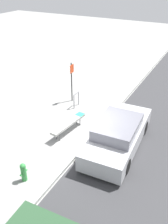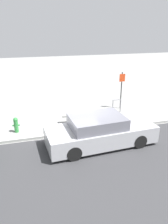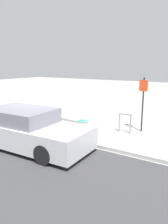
# 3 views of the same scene
# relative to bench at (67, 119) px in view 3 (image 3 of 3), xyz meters

# --- Properties ---
(ground_plane) EXTENTS (60.00, 60.00, 0.00)m
(ground_plane) POSITION_rel_bench_xyz_m (-0.56, -1.14, -0.48)
(ground_plane) COLOR gray
(curb) EXTENTS (60.00, 0.20, 0.13)m
(curb) POSITION_rel_bench_xyz_m (-0.56, -1.14, -0.41)
(curb) COLOR #A8A8A3
(curb) RESTS_ON ground_plane
(bench) EXTENTS (2.23, 0.63, 0.54)m
(bench) POSITION_rel_bench_xyz_m (0.00, 0.00, 0.00)
(bench) COLOR #515156
(bench) RESTS_ON ground_plane
(bike_rack) EXTENTS (0.55, 0.06, 0.83)m
(bike_rack) POSITION_rel_bench_xyz_m (2.36, 0.94, 0.03)
(bike_rack) COLOR gray
(bike_rack) RESTS_ON ground_plane
(sign_post) EXTENTS (0.36, 0.08, 2.30)m
(sign_post) POSITION_rel_bench_xyz_m (2.88, 1.52, 0.91)
(sign_post) COLOR black
(sign_post) RESTS_ON ground_plane
(fire_hydrant) EXTENTS (0.36, 0.22, 0.77)m
(fire_hydrant) POSITION_rel_bench_xyz_m (-3.43, -0.18, -0.07)
(fire_hydrant) COLOR #338C3F
(fire_hydrant) RESTS_ON ground_plane
(parked_car_near) EXTENTS (4.77, 2.03, 1.34)m
(parked_car_near) POSITION_rel_bench_xyz_m (0.09, -2.43, 0.15)
(parked_car_near) COLOR black
(parked_car_near) RESTS_ON ground_plane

